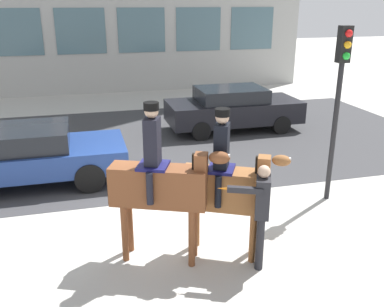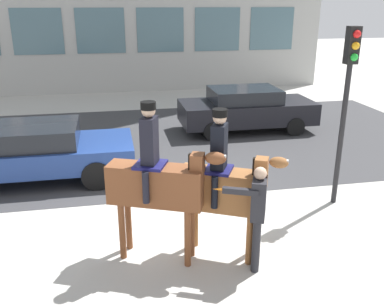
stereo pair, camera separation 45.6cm
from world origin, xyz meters
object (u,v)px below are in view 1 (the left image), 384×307
mounted_horse_lead (160,182)px  pedestrian_bystander (261,209)px  street_car_near_lane (23,154)px  street_car_far_lane (233,108)px  traffic_light (340,87)px  mounted_horse_companion (227,185)px

mounted_horse_lead → pedestrian_bystander: size_ratio=1.52×
pedestrian_bystander → street_car_near_lane: pedestrian_bystander is taller
street_car_far_lane → traffic_light: size_ratio=1.20×
mounted_horse_companion → mounted_horse_lead: bearing=-160.3°
mounted_horse_companion → street_car_far_lane: (2.73, 7.22, -0.54)m
mounted_horse_companion → pedestrian_bystander: mounted_horse_companion is taller
mounted_horse_companion → street_car_near_lane: mounted_horse_companion is taller
mounted_horse_companion → street_car_near_lane: bearing=158.6°
street_car_near_lane → traffic_light: bearing=-21.5°
mounted_horse_companion → traffic_light: 3.52m
street_car_far_lane → traffic_light: bearing=-87.9°
street_car_far_lane → mounted_horse_lead: bearing=-118.3°
mounted_horse_companion → street_car_far_lane: mounted_horse_companion is taller
traffic_light → street_car_near_lane: bearing=158.5°
mounted_horse_companion → street_car_far_lane: 7.74m
mounted_horse_lead → pedestrian_bystander: bearing=-0.4°
mounted_horse_lead → street_car_far_lane: mounted_horse_lead is taller
mounted_horse_companion → pedestrian_bystander: bearing=-24.4°
street_car_near_lane → mounted_horse_companion: bearing=-48.4°
mounted_horse_lead → traffic_light: size_ratio=0.73×
mounted_horse_companion → pedestrian_bystander: 0.70m
street_car_far_lane → traffic_light: traffic_light is taller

